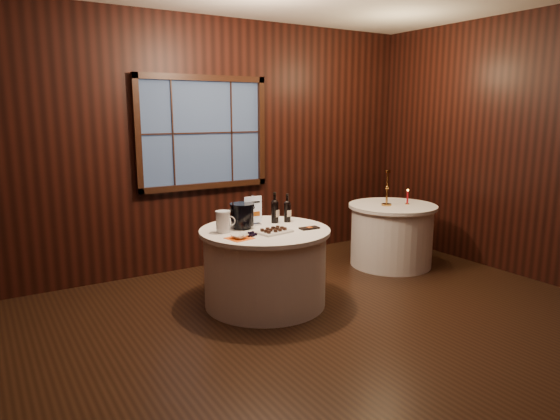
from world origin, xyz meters
TOP-DOWN VIEW (x-y plane):
  - ground at (0.00, 0.00)m, footprint 6.00×6.00m
  - back_wall at (0.00, 2.48)m, footprint 6.00×0.10m
  - main_table at (0.00, 1.00)m, footprint 1.28×1.28m
  - side_table at (2.00, 1.30)m, footprint 1.08×1.08m
  - sign_stand at (-0.02, 1.20)m, footprint 0.19×0.10m
  - port_bottle_left at (0.23, 1.19)m, footprint 0.08×0.09m
  - port_bottle_right at (0.36, 1.15)m, footprint 0.07×0.07m
  - ice_bucket at (-0.17, 1.15)m, footprint 0.24×0.24m
  - chocolate_plate at (-0.00, 0.82)m, footprint 0.36×0.27m
  - chocolate_box at (0.37, 0.77)m, footprint 0.20×0.11m
  - grape_bunch at (-0.25, 0.81)m, footprint 0.18×0.07m
  - glass_pitcher at (-0.40, 1.09)m, footprint 0.19×0.15m
  - orange_napkin at (-0.38, 0.80)m, footprint 0.24×0.24m
  - cracker_bowl at (-0.38, 0.80)m, footprint 0.18×0.18m
  - brass_candlestick at (1.89, 1.30)m, footprint 0.12×0.12m
  - red_candle at (2.16, 1.22)m, footprint 0.05×0.05m

SIDE VIEW (x-z plane):
  - ground at x=0.00m, z-range 0.00..0.00m
  - main_table at x=0.00m, z-range 0.00..0.77m
  - side_table at x=2.00m, z-range 0.00..0.77m
  - orange_napkin at x=-0.38m, z-range 0.77..0.77m
  - chocolate_box at x=0.37m, z-range 0.77..0.79m
  - chocolate_plate at x=0.00m, z-range 0.77..0.81m
  - grape_bunch at x=-0.25m, z-range 0.77..0.81m
  - cracker_bowl at x=-0.38m, z-range 0.77..0.81m
  - red_candle at x=2.16m, z-range 0.75..0.94m
  - sign_stand at x=-0.02m, z-range 0.72..1.03m
  - glass_pitcher at x=-0.40m, z-range 0.77..0.98m
  - port_bottle_right at x=0.36m, z-range 0.75..1.05m
  - ice_bucket at x=-0.17m, z-range 0.78..1.02m
  - port_bottle_left at x=0.23m, z-range 0.75..1.07m
  - brass_candlestick at x=1.89m, z-range 0.71..1.15m
  - back_wall at x=0.00m, z-range 0.04..3.04m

